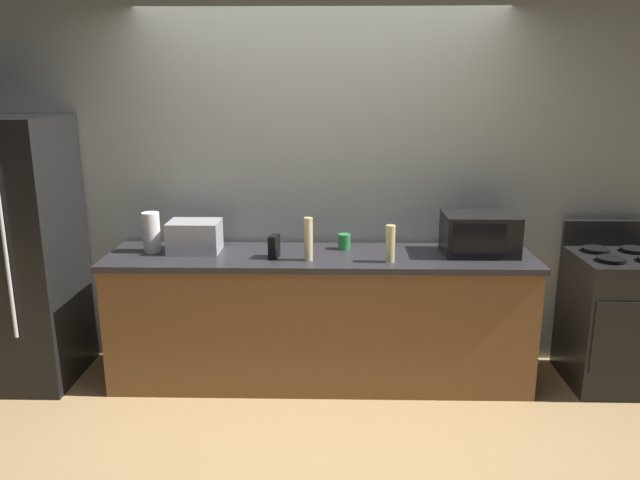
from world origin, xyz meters
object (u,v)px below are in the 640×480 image
Objects in this scene: refrigerator at (15,253)px; bottle_hand_soap at (308,239)px; toaster_oven at (195,236)px; bottle_vinegar at (390,244)px; paper_towel_roll at (151,232)px; microwave at (480,234)px; stove_range at (615,319)px; cordless_phone at (274,247)px; mug_green at (344,242)px.

bottle_hand_soap is at bearing -3.92° from refrigerator.
refrigerator is 6.42× the size of bottle_hand_soap.
bottle_vinegar is at bearing -9.84° from toaster_oven.
paper_towel_roll is 1.08m from bottle_hand_soap.
microwave is at bearing 0.89° from refrigerator.
stove_range is 7.20× the size of cordless_phone.
paper_towel_roll is at bearing 170.08° from bottle_hand_soap.
bottle_vinegar reaches higher than mug_green.
stove_range is 3.19m from paper_towel_roll.
refrigerator is 3.75× the size of microwave.
refrigerator is 2.22m from mug_green.
microwave is at bearing 19.16° from bottle_vinegar.
bottle_hand_soap reaches higher than toaster_oven.
toaster_oven is at bearing 1.99° from paper_towel_roll.
toaster_oven is at bearing 165.81° from bottle_hand_soap.
mug_green is (2.21, 0.15, 0.05)m from refrigerator.
toaster_oven is 0.80m from bottle_hand_soap.
paper_towel_roll is at bearing 3.14° from refrigerator.
stove_range is at bearing -0.92° from paper_towel_roll.
stove_range is 4.50× the size of bottle_vinegar.
bottle_hand_soap is (0.22, -0.06, 0.07)m from cordless_phone.
toaster_oven is 0.57m from cordless_phone.
stove_range is 2.16m from bottle_hand_soap.
bottle_vinegar reaches higher than cordless_phone.
mug_green is (1.30, 0.09, -0.08)m from paper_towel_roll.
cordless_phone is at bearing -14.34° from toaster_oven.
paper_towel_roll is (-2.19, 0.00, 0.00)m from microwave.
microwave is 0.65m from bottle_vinegar.
cordless_phone is at bearing -153.89° from mug_green.
paper_towel_roll reaches higher than mug_green.
cordless_phone is (-1.36, -0.13, -0.06)m from microwave.
mug_green is (0.46, 0.23, -0.02)m from cordless_phone.
bottle_hand_soap is at bearing -170.78° from microwave.
toaster_oven is 0.29m from paper_towel_roll.
refrigerator is 1.76m from cordless_phone.
stove_range is at bearing 0.00° from refrigerator.
stove_range is 2.25× the size of microwave.
mug_green is at bearing 4.18° from paper_towel_roll.
microwave is 1.91m from toaster_oven.
refrigerator is at bearing 176.24° from bottle_vinegar.
bottle_vinegar is 2.27× the size of mug_green.
microwave and paper_towel_roll have the same top height.
stove_range is 1.91m from mug_green.
bottle_vinegar is (1.30, -0.22, 0.01)m from toaster_oven.
microwave reaches higher than mug_green.
bottle_vinegar is at bearing -3.76° from refrigerator.
stove_range reaches higher than mug_green.
bottle_hand_soap is at bearing -176.25° from stove_range.
mug_green is at bearing 175.48° from stove_range.
refrigerator reaches higher than microwave.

